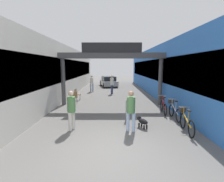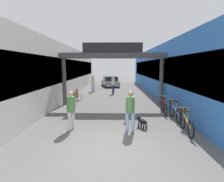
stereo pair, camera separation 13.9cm
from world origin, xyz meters
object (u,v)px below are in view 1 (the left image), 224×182
bicycle_orange_nearest (186,121)px  parked_car_silver (109,82)px  pedestrian_companion (72,108)px  pedestrian_with_dog (131,108)px  cafe_chair_wood_farther (77,93)px  dog_on_leash (142,121)px  bicycle_silver_second (174,110)px  bollard_post_metal (127,110)px  bicycle_red_third (163,105)px  pedestrian_elderly_walking (92,82)px  cafe_chair_wood_nearer (74,97)px  pedestrian_carrying_crate (112,83)px

bicycle_orange_nearest → parked_car_silver: bearing=102.2°
pedestrian_companion → parked_car_silver: bearing=85.5°
pedestrian_with_dog → bicycle_orange_nearest: (2.24, -0.07, -0.52)m
cafe_chair_wood_farther → bicycle_orange_nearest: bearing=-49.1°
dog_on_leash → bicycle_silver_second: bearing=35.1°
dog_on_leash → bollard_post_metal: bearing=117.1°
pedestrian_with_dog → bicycle_orange_nearest: size_ratio=0.99×
bicycle_red_third → parked_car_silver: parked_car_silver is taller
bicycle_orange_nearest → bicycle_red_third: size_ratio=1.00×
pedestrian_with_dog → bicycle_orange_nearest: pedestrian_with_dog is taller
bicycle_silver_second → bicycle_red_third: (-0.22, 1.14, 0.00)m
cafe_chair_wood_farther → parked_car_silver: size_ratio=0.21×
pedestrian_elderly_walking → dog_on_leash: bearing=-72.2°
bollard_post_metal → cafe_chair_wood_nearer: (-3.39, 3.55, 0.03)m
pedestrian_with_dog → bollard_post_metal: (-0.04, 1.55, -0.45)m
dog_on_leash → bicycle_orange_nearest: bicycle_orange_nearest is taller
pedestrian_elderly_walking → bicycle_red_third: 9.70m
bicycle_red_third → pedestrian_companion: bearing=-149.7°
pedestrian_with_dog → bicycle_red_third: pedestrian_with_dog is taller
cafe_chair_wood_nearer → cafe_chair_wood_farther: same height
cafe_chair_wood_nearer → cafe_chair_wood_farther: 1.49m
bicycle_orange_nearest → dog_on_leash: bearing=164.0°
dog_on_leash → bicycle_orange_nearest: (1.70, -0.49, 0.15)m
dog_on_leash → bicycle_red_third: bearing=56.4°
pedestrian_carrying_crate → bicycle_orange_nearest: pedestrian_carrying_crate is taller
pedestrian_carrying_crate → bollard_post_metal: pedestrian_carrying_crate is taller
pedestrian_with_dog → bicycle_silver_second: 2.98m
pedestrian_with_dog → parked_car_silver: 16.02m
pedestrian_carrying_crate → bicycle_orange_nearest: 10.31m
pedestrian_with_dog → cafe_chair_wood_farther: pedestrian_with_dog is taller
pedestrian_elderly_walking → parked_car_silver: 5.14m
dog_on_leash → parked_car_silver: (-1.77, 15.56, 0.36)m
bicycle_red_third → parked_car_silver: bearing=104.5°
dog_on_leash → cafe_chair_wood_nearer: (-3.97, 4.69, 0.26)m
dog_on_leash → cafe_chair_wood_farther: cafe_chair_wood_farther is taller
bicycle_silver_second → bollard_post_metal: bearing=-176.5°
pedestrian_companion → pedestrian_carrying_crate: (1.68, 9.61, 0.10)m
cafe_chair_wood_farther → bollard_post_metal: bearing=-55.3°
parked_car_silver → pedestrian_companion: bearing=-94.5°
bicycle_orange_nearest → bollard_post_metal: size_ratio=1.68×
pedestrian_companion → bicycle_orange_nearest: (4.70, -0.22, -0.51)m
pedestrian_companion → dog_on_leash: bearing=5.0°
bicycle_red_third → bollard_post_metal: (-2.20, -1.29, 0.07)m
pedestrian_carrying_crate → pedestrian_elderly_walking: (-2.10, 1.35, -0.07)m
bicycle_silver_second → bicycle_red_third: bearing=101.0°
bicycle_red_third → cafe_chair_wood_nearer: 6.03m
pedestrian_carrying_crate → parked_car_silver: (-0.45, 6.21, -0.40)m
pedestrian_companion → pedestrian_elderly_walking: (-0.42, 10.96, 0.04)m
pedestrian_companion → bicycle_red_third: (4.62, 2.70, -0.51)m
pedestrian_with_dog → bicycle_red_third: bearing=52.8°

